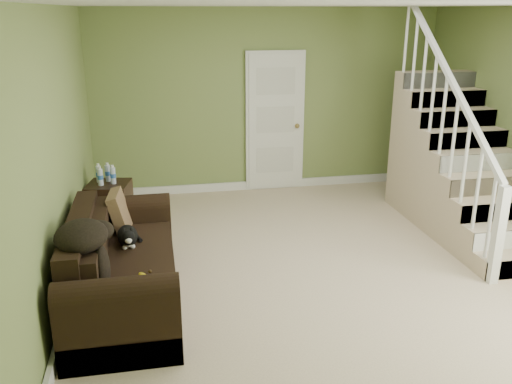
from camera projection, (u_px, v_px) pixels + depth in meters
name	position (u px, v px, depth m)	size (l,w,h in m)	color
floor	(322.00, 268.00, 5.65)	(5.00, 5.50, 0.01)	tan
ceiling	(333.00, 4.00, 4.82)	(5.00, 5.50, 0.01)	white
wall_back	(268.00, 102.00, 7.80)	(5.00, 0.04, 2.60)	olive
wall_front	(498.00, 277.00, 2.67)	(5.00, 0.04, 2.60)	olive
wall_left	(56.00, 159.00, 4.79)	(0.04, 5.50, 2.60)	olive
baseboard_back	(268.00, 184.00, 8.16)	(5.00, 0.04, 0.12)	white
baseboard_left	(75.00, 284.00, 5.19)	(0.04, 5.50, 0.12)	white
door	(275.00, 122.00, 7.87)	(0.86, 0.12, 2.02)	white
staircase	(455.00, 173.00, 6.70)	(1.00, 2.51, 2.82)	tan
sofa	(119.00, 271.00, 4.89)	(0.91, 2.11, 0.83)	black
side_table	(110.00, 205.00, 6.59)	(0.56, 0.56, 0.81)	black
cat	(128.00, 236.00, 5.06)	(0.26, 0.50, 0.24)	black
banana	(145.00, 278.00, 4.40)	(0.06, 0.21, 0.06)	yellow
throw_pillow	(120.00, 212.00, 5.41)	(0.10, 0.42, 0.42)	#492F1D
throw_blanket	(81.00, 236.00, 4.26)	(0.41, 0.54, 0.22)	black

